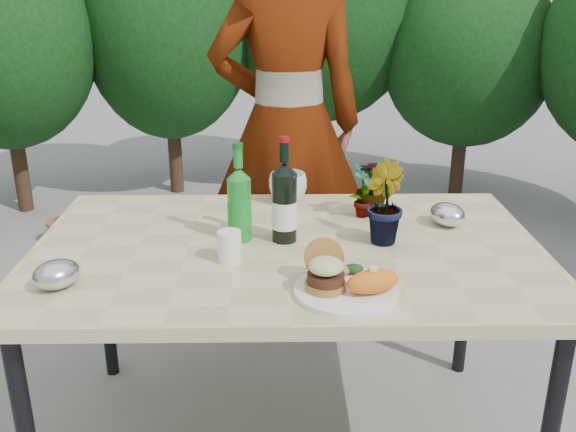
{
  "coord_description": "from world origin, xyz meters",
  "views": [
    {
      "loc": [
        -0.03,
        -1.85,
        1.55
      ],
      "look_at": [
        0.0,
        -0.08,
        0.88
      ],
      "focal_mm": 40.0,
      "sensor_mm": 36.0,
      "label": 1
    }
  ],
  "objects_px": {
    "patio_table": "(288,262)",
    "wine_bottle": "(284,203)",
    "person": "(287,125)",
    "dinner_plate": "(346,291)"
  },
  "relations": [
    {
      "from": "patio_table",
      "to": "dinner_plate",
      "type": "bearing_deg",
      "value": -65.11
    },
    {
      "from": "dinner_plate",
      "to": "person",
      "type": "bearing_deg",
      "value": 96.43
    },
    {
      "from": "dinner_plate",
      "to": "person",
      "type": "distance_m",
      "value": 1.26
    },
    {
      "from": "dinner_plate",
      "to": "person",
      "type": "height_order",
      "value": "person"
    },
    {
      "from": "patio_table",
      "to": "wine_bottle",
      "type": "relative_size",
      "value": 4.71
    },
    {
      "from": "dinner_plate",
      "to": "wine_bottle",
      "type": "relative_size",
      "value": 0.82
    },
    {
      "from": "wine_bottle",
      "to": "person",
      "type": "relative_size",
      "value": 0.18
    },
    {
      "from": "dinner_plate",
      "to": "patio_table",
      "type": "bearing_deg",
      "value": 114.89
    },
    {
      "from": "wine_bottle",
      "to": "patio_table",
      "type": "bearing_deg",
      "value": -100.91
    },
    {
      "from": "patio_table",
      "to": "wine_bottle",
      "type": "height_order",
      "value": "wine_bottle"
    }
  ]
}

